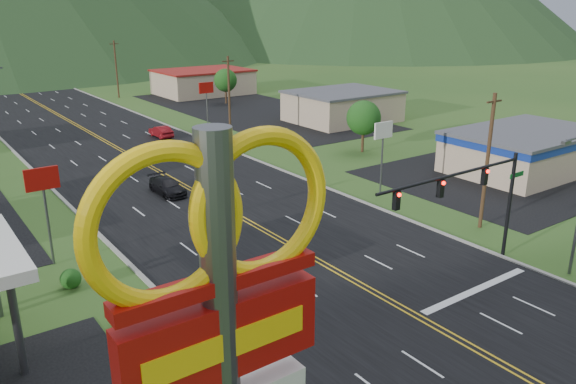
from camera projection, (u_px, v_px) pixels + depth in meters
traffic_signal at (473, 190)px, 33.24m from camera, size 13.10×0.43×7.00m
building_east_near at (526, 148)px, 55.70m from camera, size 15.40×10.40×4.10m
building_east_mid at (343, 106)px, 79.97m from camera, size 14.40×11.40×4.30m
building_east_far at (203, 82)px, 104.72m from camera, size 16.40×12.40×4.50m
pole_sign_west_a at (43, 189)px, 34.33m from camera, size 2.00×0.18×6.40m
pole_sign_east_a at (383, 138)px, 47.73m from camera, size 2.00×0.18×6.40m
pole_sign_east_b at (206, 93)px, 72.40m from camera, size 2.00×0.18×6.40m
tree_east_a at (364, 118)px, 62.33m from camera, size 3.84×3.84×5.82m
tree_east_b at (225, 80)px, 93.84m from camera, size 3.84×3.84×5.82m
utility_pole_a at (487, 161)px, 40.27m from camera, size 1.60×0.28×10.00m
utility_pole_b at (229, 97)px, 68.80m from camera, size 1.60×0.28×10.00m
utility_pole_c at (116, 69)px, 99.65m from camera, size 1.60×0.28×10.00m
utility_pole_d at (57, 54)px, 130.49m from camera, size 1.60×0.28×10.00m
car_dark_mid at (167, 187)px, 49.04m from camera, size 1.99×4.78×1.38m
car_red_far at (161, 132)px, 70.28m from camera, size 1.61×4.37×1.43m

